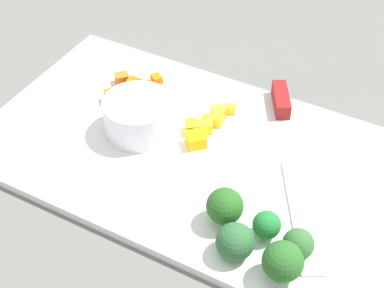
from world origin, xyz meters
The scene contains 27 objects.
ground_plane centered at (0.00, 0.00, 0.00)m, with size 4.00×4.00×0.00m, color slate.
cutting_board centered at (0.00, 0.00, 0.01)m, with size 0.55×0.32×0.01m, color white.
prep_bowl centered at (-0.08, 0.00, 0.04)m, with size 0.09×0.09×0.05m, color white.
chef_knife centered at (0.10, 0.08, 0.02)m, with size 0.17×0.29×0.02m.
carrot_dice_0 centered at (-0.10, 0.06, 0.02)m, with size 0.02×0.02×0.02m, color orange.
carrot_dice_1 centered at (-0.16, 0.08, 0.02)m, with size 0.02×0.02×0.01m, color orange.
carrot_dice_2 centered at (-0.14, 0.06, 0.02)m, with size 0.01×0.01×0.01m, color orange.
carrot_dice_3 centered at (-0.14, 0.08, 0.02)m, with size 0.01×0.01×0.01m, color orange.
carrot_dice_4 centered at (-0.15, 0.03, 0.02)m, with size 0.02×0.02×0.02m, color orange.
carrot_dice_5 centered at (-0.10, 0.08, 0.02)m, with size 0.01×0.01×0.01m, color orange.
carrot_dice_6 centered at (-0.12, 0.08, 0.02)m, with size 0.02×0.02×0.01m, color orange.
carrot_dice_7 centered at (-0.12, 0.05, 0.02)m, with size 0.01×0.01×0.01m, color orange.
carrot_dice_8 centered at (-0.11, 0.10, 0.02)m, with size 0.02×0.01×0.01m, color orange.
carrot_dice_9 centered at (-0.13, 0.08, 0.02)m, with size 0.02×0.01×0.01m, color orange.
pepper_dice_0 centered at (0.00, 0.08, 0.02)m, with size 0.02×0.02×0.01m, color yellow.
pepper_dice_1 centered at (0.01, 0.06, 0.02)m, with size 0.02×0.02×0.01m, color yellow.
pepper_dice_2 centered at (-0.01, 0.06, 0.02)m, with size 0.01×0.01×0.01m, color yellow.
pepper_dice_3 centered at (0.00, 0.04, 0.02)m, with size 0.02×0.02×0.01m, color yellow.
pepper_dice_4 centered at (0.00, 0.03, 0.02)m, with size 0.02×0.02×0.01m, color yellow.
pepper_dice_5 centered at (-0.02, 0.03, 0.02)m, with size 0.02×0.02×0.02m, color yellow.
pepper_dice_6 centered at (0.01, 0.09, 0.02)m, with size 0.02×0.01×0.01m, color yellow.
pepper_dice_7 centered at (0.00, 0.01, 0.02)m, with size 0.02×0.02×0.02m, color yellow.
broccoli_floret_0 centered at (0.12, -0.12, 0.03)m, with size 0.04×0.04×0.04m.
broccoli_floret_1 centered at (0.14, -0.08, 0.03)m, with size 0.03×0.03×0.04m.
broccoli_floret_2 centered at (0.17, -0.13, 0.04)m, with size 0.04×0.04×0.05m.
broccoli_floret_3 centered at (0.09, -0.09, 0.04)m, with size 0.04×0.04×0.05m.
broccoli_floret_4 centered at (0.18, -0.09, 0.03)m, with size 0.03×0.03×0.04m.
Camera 1 is at (0.26, -0.48, 0.53)m, focal length 54.42 mm.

